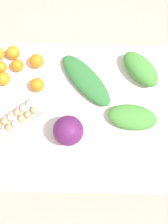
{
  "coord_description": "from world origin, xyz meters",
  "views": [
    {
      "loc": [
        0.01,
        -0.35,
        2.11
      ],
      "look_at": [
        0.0,
        0.0,
        0.76
      ],
      "focal_mm": 40.0,
      "sensor_mm": 36.0,
      "label": 1
    }
  ],
  "objects_px": {
    "egg_carton": "(18,119)",
    "orange_2": "(37,61)",
    "cabbage_purple": "(68,131)",
    "orange_4": "(13,52)",
    "greens_bunch_chard": "(133,117)",
    "greens_bunch_kale": "(86,80)",
    "orange_1": "(4,79)",
    "orange_0": "(17,65)",
    "greens_bunch_beet_tops": "(141,69)",
    "orange_6": "(1,67)",
    "orange_3": "(37,85)"
  },
  "relations": [
    {
      "from": "egg_carton",
      "to": "orange_2",
      "type": "xyz_separation_m",
      "value": [
        0.08,
        0.35,
        -0.0
      ]
    },
    {
      "from": "orange_6",
      "to": "greens_bunch_kale",
      "type": "bearing_deg",
      "value": -8.16
    },
    {
      "from": "cabbage_purple",
      "to": "greens_bunch_kale",
      "type": "distance_m",
      "value": 0.32
    },
    {
      "from": "greens_bunch_chard",
      "to": "egg_carton",
      "type": "bearing_deg",
      "value": -177.75
    },
    {
      "from": "greens_bunch_kale",
      "to": "greens_bunch_chard",
      "type": "distance_m",
      "value": 0.34
    },
    {
      "from": "greens_bunch_beet_tops",
      "to": "orange_4",
      "type": "height_order",
      "value": "greens_bunch_beet_tops"
    },
    {
      "from": "orange_0",
      "to": "orange_6",
      "type": "height_order",
      "value": "orange_0"
    },
    {
      "from": "orange_0",
      "to": "orange_6",
      "type": "relative_size",
      "value": 1.07
    },
    {
      "from": "orange_1",
      "to": "orange_6",
      "type": "relative_size",
      "value": 1.15
    },
    {
      "from": "egg_carton",
      "to": "greens_bunch_kale",
      "type": "relative_size",
      "value": 0.72
    },
    {
      "from": "orange_0",
      "to": "orange_4",
      "type": "distance_m",
      "value": 0.09
    },
    {
      "from": "orange_1",
      "to": "orange_2",
      "type": "height_order",
      "value": "orange_2"
    },
    {
      "from": "cabbage_purple",
      "to": "greens_bunch_chard",
      "type": "xyz_separation_m",
      "value": [
        0.35,
        0.09,
        -0.04
      ]
    },
    {
      "from": "orange_2",
      "to": "greens_bunch_kale",
      "type": "bearing_deg",
      "value": -20.75
    },
    {
      "from": "orange_0",
      "to": "orange_6",
      "type": "distance_m",
      "value": 0.1
    },
    {
      "from": "egg_carton",
      "to": "orange_6",
      "type": "height_order",
      "value": "egg_carton"
    },
    {
      "from": "greens_bunch_chard",
      "to": "orange_2",
      "type": "bearing_deg",
      "value": 149.37
    },
    {
      "from": "cabbage_purple",
      "to": "orange_4",
      "type": "height_order",
      "value": "cabbage_purple"
    },
    {
      "from": "cabbage_purple",
      "to": "orange_4",
      "type": "relative_size",
      "value": 2.07
    },
    {
      "from": "greens_bunch_chard",
      "to": "greens_bunch_beet_tops",
      "type": "bearing_deg",
      "value": 79.42
    },
    {
      "from": "greens_bunch_beet_tops",
      "to": "orange_1",
      "type": "bearing_deg",
      "value": -174.88
    },
    {
      "from": "greens_bunch_beet_tops",
      "to": "orange_6",
      "type": "height_order",
      "value": "greens_bunch_beet_tops"
    },
    {
      "from": "greens_bunch_chard",
      "to": "orange_6",
      "type": "bearing_deg",
      "value": 159.22
    },
    {
      "from": "greens_bunch_chard",
      "to": "orange_1",
      "type": "bearing_deg",
      "value": 163.86
    },
    {
      "from": "greens_bunch_kale",
      "to": "orange_6",
      "type": "relative_size",
      "value": 5.94
    },
    {
      "from": "orange_6",
      "to": "egg_carton",
      "type": "bearing_deg",
      "value": -67.81
    },
    {
      "from": "orange_0",
      "to": "orange_2",
      "type": "bearing_deg",
      "value": 14.28
    },
    {
      "from": "orange_0",
      "to": "orange_1",
      "type": "relative_size",
      "value": 0.93
    },
    {
      "from": "greens_bunch_kale",
      "to": "orange_0",
      "type": "relative_size",
      "value": 5.54
    },
    {
      "from": "egg_carton",
      "to": "orange_0",
      "type": "distance_m",
      "value": 0.32
    },
    {
      "from": "greens_bunch_chard",
      "to": "orange_0",
      "type": "height_order",
      "value": "greens_bunch_chard"
    },
    {
      "from": "greens_bunch_beet_tops",
      "to": "orange_1",
      "type": "distance_m",
      "value": 0.78
    },
    {
      "from": "cabbage_purple",
      "to": "orange_2",
      "type": "xyz_separation_m",
      "value": [
        -0.2,
        0.41,
        -0.04
      ]
    },
    {
      "from": "cabbage_purple",
      "to": "orange_1",
      "type": "height_order",
      "value": "cabbage_purple"
    },
    {
      "from": "egg_carton",
      "to": "orange_4",
      "type": "height_order",
      "value": "egg_carton"
    },
    {
      "from": "orange_0",
      "to": "orange_3",
      "type": "relative_size",
      "value": 0.88
    },
    {
      "from": "orange_2",
      "to": "orange_3",
      "type": "relative_size",
      "value": 1.02
    },
    {
      "from": "cabbage_purple",
      "to": "greens_bunch_kale",
      "type": "height_order",
      "value": "cabbage_purple"
    },
    {
      "from": "cabbage_purple",
      "to": "orange_0",
      "type": "relative_size",
      "value": 2.3
    },
    {
      "from": "cabbage_purple",
      "to": "orange_4",
      "type": "bearing_deg",
      "value": 126.34
    },
    {
      "from": "greens_bunch_kale",
      "to": "orange_4",
      "type": "height_order",
      "value": "orange_4"
    },
    {
      "from": "greens_bunch_chard",
      "to": "orange_0",
      "type": "distance_m",
      "value": 0.72
    },
    {
      "from": "greens_bunch_kale",
      "to": "orange_1",
      "type": "xyz_separation_m",
      "value": [
        -0.47,
        -0.0,
        0.01
      ]
    },
    {
      "from": "orange_3",
      "to": "orange_4",
      "type": "xyz_separation_m",
      "value": [
        -0.15,
        0.2,
        -0.0
      ]
    },
    {
      "from": "orange_3",
      "to": "orange_6",
      "type": "xyz_separation_m",
      "value": [
        -0.22,
        0.11,
        -0.01
      ]
    },
    {
      "from": "cabbage_purple",
      "to": "greens_bunch_beet_tops",
      "type": "distance_m",
      "value": 0.54
    },
    {
      "from": "orange_4",
      "to": "orange_6",
      "type": "distance_m",
      "value": 0.11
    },
    {
      "from": "orange_2",
      "to": "cabbage_purple",
      "type": "bearing_deg",
      "value": -64.07
    },
    {
      "from": "orange_0",
      "to": "orange_3",
      "type": "distance_m",
      "value": 0.17
    },
    {
      "from": "greens_bunch_kale",
      "to": "greens_bunch_beet_tops",
      "type": "xyz_separation_m",
      "value": [
        0.31,
        0.07,
        0.02
      ]
    }
  ]
}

